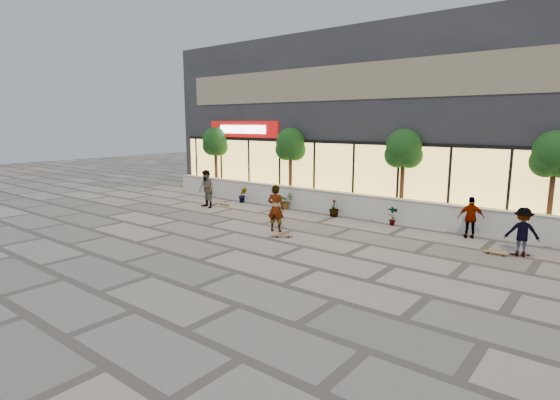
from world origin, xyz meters
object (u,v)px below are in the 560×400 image
Objects in this scene: skater_center at (276,208)px; skateboard_center at (283,236)px; tree_east at (555,157)px; skateboard_right_near at (496,253)px; skateboard_left at (224,204)px; tree_west at (215,143)px; tree_midwest at (291,146)px; skater_left at (206,189)px; skater_right_far at (522,232)px; skateboard_right_far at (520,253)px; tree_mideast at (404,151)px; skater_right_near at (471,218)px.

skateboard_center is (0.77, -0.55, -0.84)m from skater_center.
skateboard_right_near is (-1.00, -3.02, -2.91)m from tree_east.
skateboard_left is (-6.29, 3.19, 0.00)m from skateboard_center.
tree_west is at bearing 168.05° from skateboard_right_near.
tree_east is at bearing 70.46° from skateboard_right_near.
skateboard_center is (-7.66, -5.55, -2.92)m from tree_east.
tree_west is at bearing 180.00° from tree_midwest.
skater_left is at bearing -166.45° from tree_east.
tree_east is at bearing -114.27° from skater_right_far.
skater_center is 8.40m from skater_right_far.
tree_west is 2.15× the size of skater_center.
tree_midwest reaches higher than skater_left.
skateboard_right_near reaches higher than skateboard_left.
skateboard_left is (-5.52, 2.64, -0.84)m from skater_center.
skateboard_right_far reaches higher than skateboard_right_near.
tree_west reaches higher than skateboard_right_far.
tree_east is 2.52× the size of skater_right_far.
skateboard_center is (-2.16, -5.55, -2.92)m from tree_mideast.
tree_midwest is 5.35× the size of skateboard_right_near.
skateboard_right_near is 0.76m from skateboard_right_far.
tree_mideast is at bearing 20.78° from skateboard_left.
skateboard_right_near is (13.12, 0.38, -0.86)m from skater_left.
skater_center reaches higher than skateboard_center.
skater_center is at bearing -120.38° from tree_mideast.
skater_right_far is (5.12, -2.66, -2.21)m from tree_mideast.
tree_east reaches higher than skater_right_near.
skateboard_center is at bearing 12.07° from skater_right_near.
tree_east is at bearing 0.00° from tree_mideast.
skater_right_near is 2.16m from skateboard_right_near.
tree_west is at bearing 141.74° from skater_left.
skater_right_near is at bearing 126.19° from skateboard_right_near.
tree_west is at bearing 146.74° from skateboard_right_far.
tree_mideast is 2.09× the size of skater_left.
skater_center is 1.19× the size of skater_right_near.
tree_midwest is 9.62m from skater_right_near.
skater_right_far reaches higher than skateboard_left.
tree_east is (11.50, 0.00, 0.00)m from tree_midwest.
skateboard_right_near is (16.00, -3.02, -2.91)m from tree_west.
skater_right_near is at bearing -5.42° from tree_west.
skater_left is 13.78m from skateboard_right_far.
skateboard_right_far is (16.62, -2.58, -2.91)m from tree_west.
skater_left reaches higher than skateboard_right_near.
tree_west is 14.99m from skater_right_near.
tree_mideast reaches higher than skater_center.
tree_east is at bearing 25.00° from skater_left.
tree_midwest is 2.52× the size of skater_right_far.
skateboard_right_far is (5.12, -2.58, -2.91)m from tree_mideast.
tree_east is 4.32m from skateboard_right_near.
tree_east is 2.15× the size of skater_center.
skateboard_center is 0.91× the size of skateboard_left.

